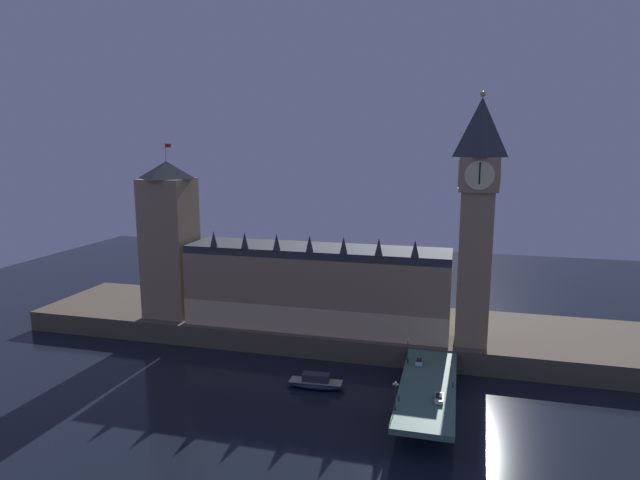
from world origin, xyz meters
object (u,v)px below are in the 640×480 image
Objects in this scene: street_lamp_near at (395,392)px; street_lamp_far at (408,346)px; car_northbound_lead at (419,362)px; clock_tower at (477,215)px; boat_upstream at (316,383)px; pedestrian_near_rail at (399,398)px; victoria_tower at (170,239)px; pedestrian_far_rail at (408,361)px; car_southbound_lead at (439,398)px; pedestrian_mid_walk at (453,384)px.

street_lamp_near is 1.09× the size of street_lamp_far.
car_northbound_lead is at bearing -35.47° from street_lamp_far.
street_lamp_far is (-17.01, -16.35, -35.10)m from clock_tower.
car_northbound_lead is 28.59m from boat_upstream.
boat_upstream is (-23.89, 14.73, -5.75)m from pedestrian_near_rail.
pedestrian_far_rail is at bearing -15.03° from victoria_tower.
clock_tower is at bearing 43.87° from street_lamp_far.
clock_tower reaches higher than victoria_tower.
clock_tower reaches higher than pedestrian_near_rail.
boat_upstream is (-26.88, -7.99, -5.55)m from car_northbound_lead.
pedestrian_near_rail reaches higher than pedestrian_far_rail.
clock_tower is 15.18× the size of car_southbound_lead.
boat_upstream is at bearing 140.99° from street_lamp_near.
car_southbound_lead is at bearing -20.31° from boat_upstream.
street_lamp_near is (-17.01, -45.79, -34.74)m from clock_tower.
car_northbound_lead is 0.81× the size of car_southbound_lead.
car_southbound_lead is 8.52m from pedestrian_mid_walk.
pedestrian_mid_walk is 36.58m from boat_upstream.
car_southbound_lead is 35.50m from boat_upstream.
pedestrian_far_rail is 0.26× the size of street_lamp_far.
victoria_tower is 9.49× the size of street_lamp_far.
pedestrian_mid_walk is at bearing -6.67° from boat_upstream.
pedestrian_far_rail is 0.10× the size of boat_upstream.
street_lamp_far reaches higher than pedestrian_far_rail.
pedestrian_mid_walk is (8.99, -12.19, 0.25)m from car_northbound_lead.
car_northbound_lead is 2.22× the size of pedestrian_mid_walk.
pedestrian_near_rail is at bearing -90.00° from pedestrian_far_rail.
clock_tower is at bearing 68.18° from pedestrian_near_rail.
car_southbound_lead is at bearing 15.91° from pedestrian_near_rail.
pedestrian_mid_walk reaches higher than car_southbound_lead.
car_northbound_lead is 2.35× the size of pedestrian_near_rail.
pedestrian_far_rail is (-8.99, 19.58, 0.14)m from car_southbound_lead.
clock_tower is 43.96× the size of pedestrian_near_rail.
pedestrian_far_rail is 4.28m from street_lamp_far.
car_northbound_lead is 21.03m from car_southbound_lead.
car_northbound_lead is at bearing 16.56° from boat_upstream.
pedestrian_far_rail is 0.24× the size of street_lamp_near.
clock_tower is 10.73× the size of street_lamp_near.
pedestrian_near_rail is 0.27× the size of street_lamp_far.
street_lamp_near is (-12.39, -14.83, 3.31)m from pedestrian_mid_walk.
victoria_tower is 36.10× the size of pedestrian_far_rail.
pedestrian_near_rail is (-16.61, -41.50, -38.11)m from clock_tower.
clock_tower is at bearing 69.62° from street_lamp_near.
car_northbound_lead is 2.38× the size of pedestrian_far_rail.
pedestrian_mid_walk is 0.26× the size of street_lamp_near.
boat_upstream is at bearing 173.33° from pedestrian_mid_walk.
pedestrian_mid_walk is at bearing 41.32° from pedestrian_near_rail.
street_lamp_far is (83.03, -19.39, -23.08)m from victoria_tower.
street_lamp_near is 0.41× the size of boat_upstream.
pedestrian_mid_walk is (3.00, 7.97, 0.21)m from car_southbound_lead.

